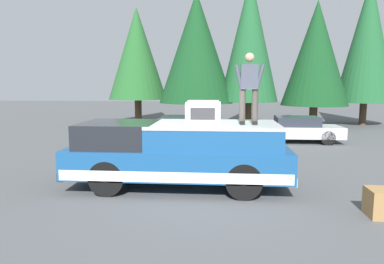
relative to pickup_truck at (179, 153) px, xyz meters
name	(u,v)px	position (x,y,z in m)	size (l,w,h in m)	color
ground_plane	(202,190)	(-0.26, -0.60, -0.87)	(90.00, 90.00, 0.00)	#4C4F51
pickup_truck	(179,153)	(0.00, 0.00, 0.00)	(2.01, 5.54, 1.65)	navy
compressor_unit	(203,112)	(-0.06, -0.62, 1.05)	(0.65, 0.84, 0.56)	silver
person_on_truck_bed	(249,87)	(-0.20, -1.71, 1.68)	(0.29, 0.72, 1.69)	#423D38
parked_car_silver	(295,129)	(7.41, -4.41, -0.29)	(1.64, 4.10, 1.16)	silver
parked_car_black	(181,129)	(7.24, 0.76, -0.29)	(1.64, 4.10, 1.16)	black
wooden_crate	(382,203)	(-1.72, -4.25, -0.59)	(0.56, 0.56, 0.56)	olive
conifer_far_left	(368,40)	(14.62, -10.15, 4.44)	(3.57, 3.57, 9.20)	#4C3826
conifer_left	(316,54)	(13.41, -6.73, 3.56)	(3.99, 3.99, 7.56)	#4C3826
conifer_center_left	(250,39)	(13.11, -2.72, 4.41)	(3.52, 3.52, 9.04)	#4C3826
conifer_center_right	(196,48)	(12.89, 0.46, 3.89)	(4.53, 4.53, 8.07)	#4C3826
conifer_right	(137,54)	(14.93, 4.58, 3.74)	(3.90, 3.90, 7.66)	#4C3826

